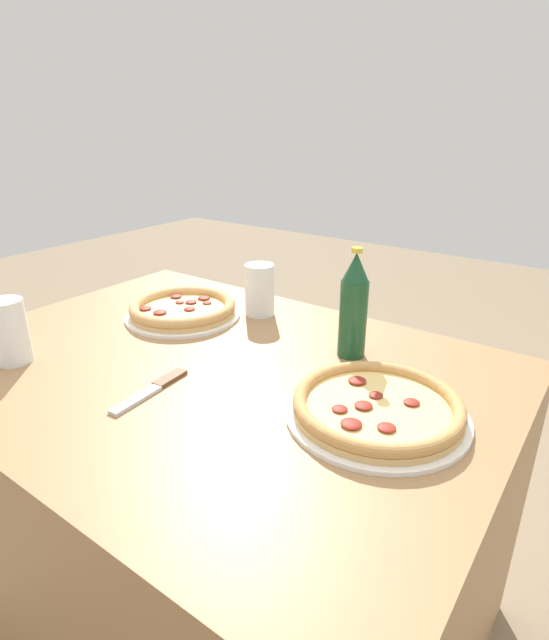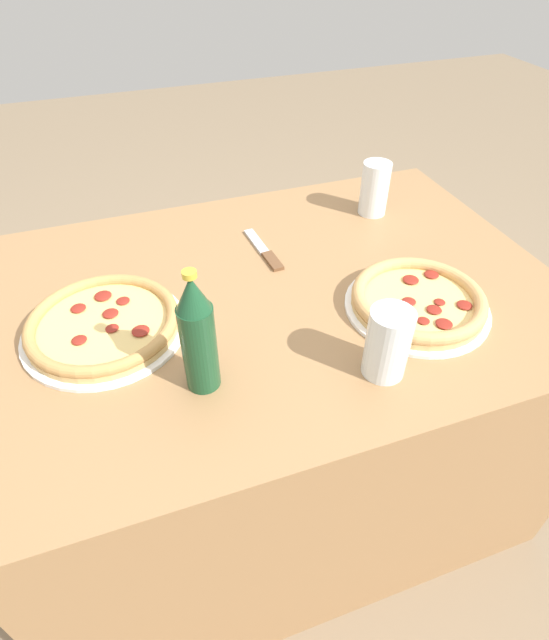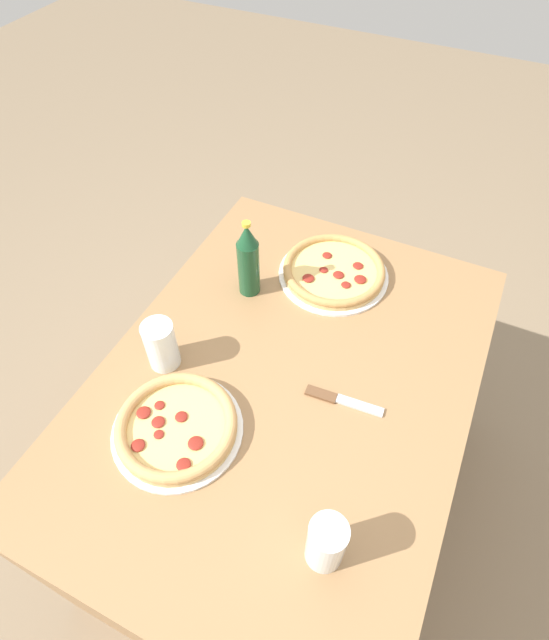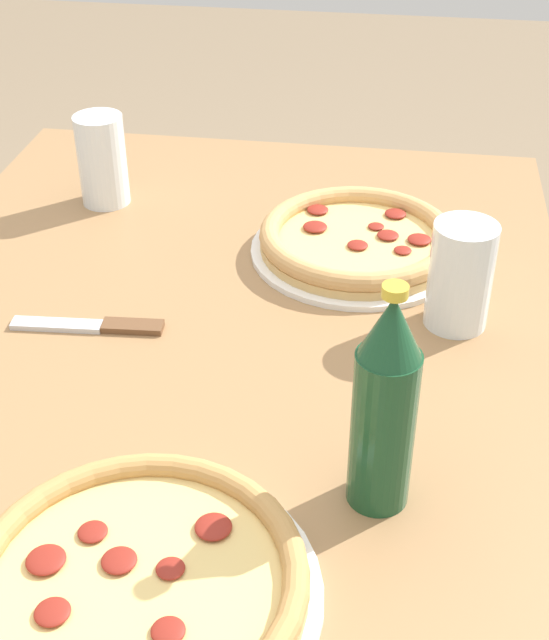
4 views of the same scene
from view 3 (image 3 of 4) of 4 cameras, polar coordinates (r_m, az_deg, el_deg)
ground_plane at (r=1.84m, az=0.86°, el=-18.92°), size 8.00×8.00×0.00m
table at (r=1.51m, az=1.03°, el=-14.04°), size 1.18×0.85×0.71m
pizza_veggie at (r=1.13m, az=-11.13°, el=-11.87°), size 0.29×0.29×0.04m
pizza_salami at (r=1.41m, az=6.79°, el=5.59°), size 0.31×0.31×0.04m
glass_water at (r=0.98m, az=5.91°, el=-24.06°), size 0.07×0.07×0.13m
glass_iced_tea at (r=1.21m, az=-12.80°, el=-2.90°), size 0.08×0.08×0.13m
beer_bottle at (r=1.30m, az=-3.02°, el=6.85°), size 0.06×0.06×0.23m
knife at (r=1.17m, az=7.50°, el=-9.10°), size 0.04×0.18×0.01m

